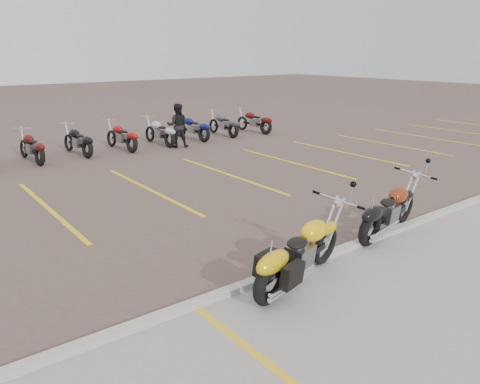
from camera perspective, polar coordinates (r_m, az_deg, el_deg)
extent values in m
plane|color=brown|center=(9.87, -0.33, -5.04)|extent=(100.00, 100.00, 0.00)
cube|color=#9E9B93|center=(7.19, 22.63, -15.32)|extent=(60.00, 5.00, 0.01)
cube|color=#ADAAA3|center=(8.47, 7.93, -8.63)|extent=(60.00, 0.18, 0.12)
torus|color=black|center=(8.48, 10.04, -6.51)|extent=(0.73, 0.30, 0.72)
torus|color=black|center=(7.14, 3.40, -10.94)|extent=(0.79, 0.38, 0.76)
cube|color=black|center=(7.76, 7.04, -8.10)|extent=(1.43, 0.50, 0.11)
cube|color=slate|center=(7.69, 6.85, -7.79)|extent=(0.54, 0.44, 0.38)
ellipsoid|color=yellow|center=(7.86, 8.32, -4.68)|extent=(0.71, 0.51, 0.33)
ellipsoid|color=black|center=(7.46, 6.35, -6.16)|extent=(0.49, 0.39, 0.13)
torus|color=black|center=(10.89, 19.22, -1.99)|extent=(0.69, 0.24, 0.68)
torus|color=black|center=(9.48, 15.35, -4.43)|extent=(0.75, 0.31, 0.73)
cube|color=black|center=(10.16, 17.45, -2.79)|extent=(1.37, 0.39, 0.11)
cube|color=slate|center=(10.09, 17.36, -2.53)|extent=(0.49, 0.39, 0.36)
ellipsoid|color=black|center=(10.30, 18.32, -0.38)|extent=(0.66, 0.45, 0.32)
ellipsoid|color=black|center=(9.89, 17.16, -1.24)|extent=(0.45, 0.35, 0.13)
imported|color=black|center=(18.71, -7.61, 8.04)|extent=(1.05, 1.00, 1.72)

